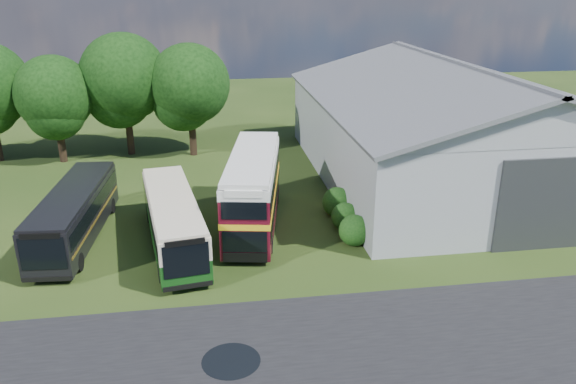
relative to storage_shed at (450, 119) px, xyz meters
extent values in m
plane|color=#1E3210|center=(-15.00, -15.98, -4.17)|extent=(120.00, 120.00, 0.00)
cube|color=black|center=(-12.00, -18.98, -4.17)|extent=(60.00, 8.00, 0.02)
cylinder|color=black|center=(-16.50, -18.98, -4.17)|extent=(2.20, 2.20, 0.01)
cube|color=gray|center=(0.00, 0.02, -1.42)|extent=(18.00, 24.00, 5.50)
cube|color=#2D3033|center=(0.00, -12.06, -1.67)|extent=(5.20, 0.18, 5.00)
cylinder|color=black|center=(-28.00, 7.52, -2.64)|extent=(0.56, 0.56, 3.06)
sphere|color=black|center=(-28.00, 7.52, 1.10)|extent=(5.78, 5.78, 5.78)
cylinder|color=black|center=(-23.00, 8.82, -2.37)|extent=(0.56, 0.56, 3.60)
sphere|color=black|center=(-23.00, 8.82, 2.03)|extent=(6.80, 6.80, 6.80)
cylinder|color=black|center=(-18.00, 7.82, -2.51)|extent=(0.56, 0.56, 3.31)
sphere|color=black|center=(-18.00, 7.82, 1.54)|extent=(6.26, 6.26, 6.26)
sphere|color=#194714|center=(-9.40, -9.98, -4.17)|extent=(1.70, 1.70, 1.70)
sphere|color=#194714|center=(-9.40, -7.98, -4.17)|extent=(1.60, 1.60, 1.60)
sphere|color=#194714|center=(-9.40, -5.98, -4.17)|extent=(1.80, 1.80, 1.80)
cube|color=#103E11|center=(-18.89, -8.89, -2.61)|extent=(3.88, 10.49, 2.55)
cube|color=#4E0B18|center=(-14.50, -6.91, -1.87)|extent=(4.27, 10.26, 3.99)
cube|color=black|center=(-24.16, -7.22, -2.61)|extent=(3.14, 10.42, 2.55)
camera|label=1|loc=(-17.00, -36.35, 9.14)|focal=35.00mm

